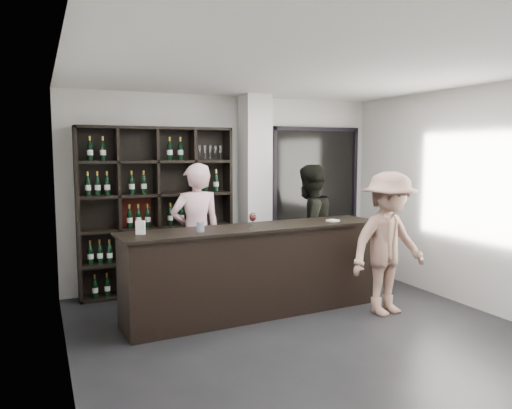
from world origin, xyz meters
name	(u,v)px	position (x,y,z in m)	size (l,w,h in m)	color
floor	(316,342)	(0.00, 0.00, -0.01)	(5.00, 5.50, 0.01)	black
wine_shelf	(157,211)	(-1.15, 2.57, 1.20)	(2.20, 0.35, 2.40)	black
structural_column	(255,191)	(0.35, 2.47, 1.45)	(0.40, 0.40, 2.90)	silver
glass_panel	(316,191)	(1.55, 2.69, 1.40)	(1.60, 0.08, 2.10)	black
tasting_counter	(256,270)	(-0.23, 1.10, 0.56)	(3.41, 0.71, 1.13)	black
taster_pink	(196,234)	(-0.78, 1.85, 0.95)	(0.69, 0.45, 1.90)	beige
taster_black	(309,227)	(0.95, 1.85, 0.93)	(0.90, 0.71, 1.86)	black
customer	(389,244)	(1.30, 0.46, 0.90)	(1.17, 0.67, 1.81)	#936C5B
wine_glass	(253,220)	(-0.33, 0.98, 1.23)	(0.09, 0.09, 0.21)	white
spit_cup	(200,227)	(-1.00, 0.97, 1.19)	(0.09, 0.09, 0.12)	silver
napkin_stack	(333,221)	(0.88, 1.09, 1.14)	(0.13, 0.13, 0.02)	white
card_stand	(140,228)	(-1.67, 1.07, 1.20)	(0.10, 0.05, 0.15)	white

